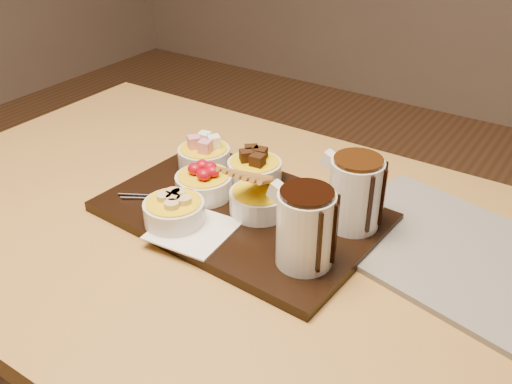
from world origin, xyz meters
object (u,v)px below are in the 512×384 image
Objects in this scene: serving_board at (242,212)px; newspaper at (446,248)px; pitcher_dark_chocolate at (305,229)px; pitcher_milk_chocolate at (355,194)px; dining_table at (212,262)px; bowl_strawberries at (204,185)px.

newspaper is (0.32, 0.10, -0.00)m from serving_board.
pitcher_dark_chocolate is 1.00× the size of pitcher_milk_chocolate.
newspaper is at bearing 20.45° from serving_board.
pitcher_dark_chocolate is 0.13m from pitcher_milk_chocolate.
pitcher_dark_chocolate is (0.16, -0.07, 0.07)m from serving_board.
dining_table is 0.27m from pitcher_dark_chocolate.
bowl_strawberries is (-0.08, -0.00, 0.03)m from serving_board.
newspaper reaches higher than dining_table.
serving_board is 0.19m from pitcher_dark_chocolate.
pitcher_dark_chocolate is at bearing -121.05° from newspaper.
bowl_strawberries is 0.25m from pitcher_dark_chocolate.
serving_board reaches higher than dining_table.
bowl_strawberries is at bearing 167.35° from pitcher_dark_chocolate.
newspaper is at bearing 14.11° from bowl_strawberries.
pitcher_dark_chocolate reaches higher than dining_table.
newspaper is at bearing 19.47° from dining_table.
serving_board is 0.20m from pitcher_milk_chocolate.
newspaper is (0.14, 0.04, -0.07)m from pitcher_milk_chocolate.
pitcher_milk_chocolate is at bearing 21.85° from dining_table.
serving_board is 0.34m from newspaper.
pitcher_dark_chocolate is (0.24, -0.07, 0.04)m from bowl_strawberries.
pitcher_dark_chocolate is 0.32× the size of newspaper.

